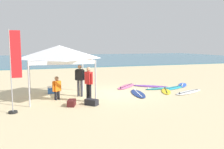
{
  "coord_description": "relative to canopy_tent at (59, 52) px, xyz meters",
  "views": [
    {
      "loc": [
        -4.36,
        -12.59,
        2.79
      ],
      "look_at": [
        0.17,
        0.87,
        1.0
      ],
      "focal_mm": 38.32,
      "sensor_mm": 36.0,
      "label": 1
    }
  ],
  "objects": [
    {
      "name": "ground_plane",
      "position": [
        3.0,
        -0.03,
        -2.39
      ],
      "size": [
        80.0,
        80.0,
        0.0
      ],
      "primitive_type": "plane",
      "color": "beige"
    },
    {
      "name": "sea",
      "position": [
        3.0,
        33.47,
        -2.34
      ],
      "size": [
        80.0,
        36.0,
        0.1
      ],
      "primitive_type": "cube",
      "color": "#386B84",
      "rests_on": "ground"
    },
    {
      "name": "canopy_tent",
      "position": [
        0.0,
        0.0,
        0.0
      ],
      "size": [
        3.17,
        3.17,
        2.75
      ],
      "color": "#B7B7BC",
      "rests_on": "ground"
    },
    {
      "name": "surfboard_yellow",
      "position": [
        6.13,
        -0.41,
        -2.35
      ],
      "size": [
        1.3,
        1.93,
        0.19
      ],
      "color": "yellow",
      "rests_on": "ground"
    },
    {
      "name": "surfboard_navy",
      "position": [
        4.26,
        -0.5,
        -2.35
      ],
      "size": [
        1.16,
        2.51,
        0.19
      ],
      "color": "navy",
      "rests_on": "ground"
    },
    {
      "name": "surfboard_pink",
      "position": [
        4.49,
        1.83,
        -2.35
      ],
      "size": [
        2.14,
        2.21,
        0.19
      ],
      "color": "pink",
      "rests_on": "ground"
    },
    {
      "name": "surfboard_cyan",
      "position": [
        7.22,
        0.39,
        -2.35
      ],
      "size": [
        2.21,
        1.44,
        0.19
      ],
      "color": "#23B2CC",
      "rests_on": "ground"
    },
    {
      "name": "surfboard_purple",
      "position": [
        6.06,
        1.43,
        -2.35
      ],
      "size": [
        2.25,
        1.86,
        0.19
      ],
      "color": "purple",
      "rests_on": "ground"
    },
    {
      "name": "surfboard_blue",
      "position": [
        8.35,
        1.12,
        -2.35
      ],
      "size": [
        1.61,
        1.84,
        0.19
      ],
      "color": "blue",
      "rests_on": "ground"
    },
    {
      "name": "surfboard_white",
      "position": [
        7.25,
        -1.07,
        -2.35
      ],
      "size": [
        2.48,
        1.54,
        0.19
      ],
      "color": "white",
      "rests_on": "ground"
    },
    {
      "name": "surfboard_teal",
      "position": [
        6.23,
        0.5,
        -2.35
      ],
      "size": [
        2.05,
        0.65,
        0.19
      ],
      "color": "#19847F",
      "rests_on": "ground"
    },
    {
      "name": "person_red",
      "position": [
        1.22,
        -1.39,
        -1.4
      ],
      "size": [
        0.36,
        0.5,
        1.71
      ],
      "color": "black",
      "rests_on": "ground"
    },
    {
      "name": "person_black",
      "position": [
        1.04,
        -0.05,
        -1.4
      ],
      "size": [
        0.48,
        0.38,
        1.71
      ],
      "color": "#383842",
      "rests_on": "ground"
    },
    {
      "name": "person_orange",
      "position": [
        -0.22,
        -0.47,
        -1.73
      ],
      "size": [
        0.47,
        0.39,
        1.2
      ],
      "color": "black",
      "rests_on": "ground"
    },
    {
      "name": "banner_flag",
      "position": [
        -2.07,
        -2.33,
        -0.81
      ],
      "size": [
        0.6,
        0.36,
        3.4
      ],
      "color": "#99999E",
      "rests_on": "ground"
    },
    {
      "name": "gear_bag_near_tent",
      "position": [
        1.18,
        -2.09,
        -2.25
      ],
      "size": [
        0.64,
        0.66,
        0.28
      ],
      "primitive_type": "cube",
      "rotation": [
        0.0,
        0.0,
        2.3
      ],
      "color": "#232328",
      "rests_on": "ground"
    },
    {
      "name": "gear_bag_by_pole",
      "position": [
        0.28,
        -1.93,
        -2.25
      ],
      "size": [
        0.5,
        0.67,
        0.28
      ],
      "primitive_type": "cube",
      "rotation": [
        0.0,
        0.0,
        1.23
      ],
      "color": "#4C1919",
      "rests_on": "ground"
    },
    {
      "name": "cooler_box",
      "position": [
        -0.32,
        1.26,
        -2.19
      ],
      "size": [
        0.5,
        0.36,
        0.39
      ],
      "color": "#2D60B7",
      "rests_on": "ground"
    }
  ]
}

